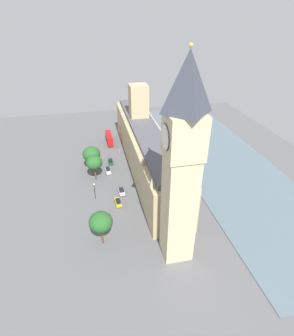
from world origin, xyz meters
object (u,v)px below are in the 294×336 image
(plane_tree_corner, at_px, (94,163))
(plane_tree_midblock, at_px, (101,222))
(clock_tower, at_px, (182,167))
(street_lamp_leading, at_px, (94,188))
(car_dark_green_near_tower, at_px, (111,161))
(car_silver_kerbside, at_px, (121,191))
(parliament_building, at_px, (145,147))
(car_yellow_cab_trailing, at_px, (118,202))
(car_white_opposite_hall, at_px, (108,170))
(double_decker_bus_by_river_gate, at_px, (109,138))
(pedestrian_far_end, at_px, (119,151))
(plane_tree_under_trees, at_px, (92,154))

(plane_tree_corner, height_order, plane_tree_midblock, plane_tree_midblock)
(clock_tower, height_order, street_lamp_leading, clock_tower)
(car_dark_green_near_tower, bearing_deg, car_silver_kerbside, -87.47)
(parliament_building, bearing_deg, car_yellow_cab_trailing, 58.32)
(car_dark_green_near_tower, distance_m, car_white_opposite_hall, 7.23)
(double_decker_bus_by_river_gate, xyz_separation_m, pedestrian_far_end, (-3.37, 10.83, -1.89))
(plane_tree_corner, bearing_deg, parliament_building, -163.73)
(parliament_building, distance_m, pedestrian_far_end, 18.50)
(pedestrian_far_end, distance_m, plane_tree_midblock, 54.65)
(clock_tower, height_order, plane_tree_midblock, clock_tower)
(parliament_building, xyz_separation_m, car_white_opposite_hall, (15.49, 1.71, -7.98))
(car_white_opposite_hall, relative_size, pedestrian_far_end, 2.97)
(car_white_opposite_hall, distance_m, car_silver_kerbside, 15.65)
(double_decker_bus_by_river_gate, height_order, car_white_opposite_hall, double_decker_bus_by_river_gate)
(clock_tower, distance_m, plane_tree_corner, 48.35)
(car_yellow_cab_trailing, bearing_deg, street_lamp_leading, 143.84)
(car_dark_green_near_tower, bearing_deg, pedestrian_far_end, 59.66)
(car_yellow_cab_trailing, bearing_deg, car_dark_green_near_tower, 85.95)
(car_silver_kerbside, distance_m, plane_tree_under_trees, 21.71)
(street_lamp_leading, bearing_deg, car_dark_green_near_tower, -107.64)
(clock_tower, height_order, double_decker_bus_by_river_gate, clock_tower)
(car_yellow_cab_trailing, bearing_deg, pedestrian_far_end, 78.70)
(double_decker_bus_by_river_gate, bearing_deg, car_white_opposite_hall, 81.92)
(parliament_building, bearing_deg, car_silver_kerbside, 54.40)
(pedestrian_far_end, xyz_separation_m, plane_tree_under_trees, (12.18, 12.16, 6.12))
(plane_tree_midblock, distance_m, street_lamp_leading, 21.08)
(car_yellow_cab_trailing, height_order, plane_tree_midblock, plane_tree_midblock)
(car_dark_green_near_tower, bearing_deg, street_lamp_leading, -109.14)
(plane_tree_under_trees, height_order, plane_tree_midblock, plane_tree_midblock)
(car_white_opposite_hall, relative_size, plane_tree_under_trees, 0.50)
(car_dark_green_near_tower, relative_size, car_white_opposite_hall, 0.89)
(car_silver_kerbside, relative_size, car_yellow_cab_trailing, 0.89)
(double_decker_bus_by_river_gate, bearing_deg, plane_tree_midblock, 81.64)
(plane_tree_under_trees, height_order, plane_tree_corner, plane_tree_corner)
(plane_tree_under_trees, bearing_deg, car_dark_green_near_tower, -154.97)
(car_dark_green_near_tower, distance_m, plane_tree_midblock, 45.30)
(car_yellow_cab_trailing, xyz_separation_m, plane_tree_midblock, (6.18, 16.20, 6.77))
(car_white_opposite_hall, bearing_deg, plane_tree_midblock, 78.79)
(parliament_building, relative_size, plane_tree_under_trees, 8.06)
(plane_tree_midblock, relative_size, street_lamp_leading, 1.67)
(car_dark_green_near_tower, distance_m, plane_tree_under_trees, 10.11)
(clock_tower, relative_size, car_dark_green_near_tower, 11.73)
(clock_tower, height_order, car_dark_green_near_tower, clock_tower)
(car_white_opposite_hall, bearing_deg, double_decker_bus_by_river_gate, -100.74)
(car_white_opposite_hall, bearing_deg, car_silver_kerbside, 98.32)
(car_yellow_cab_trailing, relative_size, plane_tree_under_trees, 0.48)
(car_dark_green_near_tower, distance_m, car_yellow_cab_trailing, 28.11)
(car_dark_green_near_tower, height_order, street_lamp_leading, street_lamp_leading)
(parliament_building, height_order, pedestrian_far_end, parliament_building)
(double_decker_bus_by_river_gate, distance_m, car_yellow_cab_trailing, 47.71)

